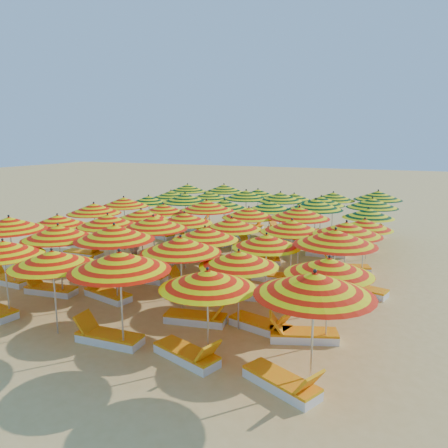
# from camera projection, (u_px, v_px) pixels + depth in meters

# --- Properties ---
(ground) EXTENTS (120.00, 120.00, 0.00)m
(ground) POSITION_uv_depth(u_px,v_px,m) (219.00, 265.00, 17.71)
(ground) COLOR #DDB162
(ground) RESTS_ON ground
(umbrella_1) EXTENTS (2.82, 2.82, 2.32)m
(umbrella_1) POSITION_uv_depth(u_px,v_px,m) (3.00, 248.00, 12.15)
(umbrella_1) COLOR silver
(umbrella_1) RESTS_ON ground
(umbrella_2) EXTENTS (2.87, 2.87, 2.32)m
(umbrella_2) POSITION_uv_depth(u_px,v_px,m) (52.00, 259.00, 11.10)
(umbrella_2) COLOR silver
(umbrella_2) RESTS_ON ground
(umbrella_3) EXTENTS (2.44, 2.44, 2.55)m
(umbrella_3) POSITION_uv_depth(u_px,v_px,m) (120.00, 261.00, 10.14)
(umbrella_3) COLOR silver
(umbrella_3) RESTS_ON ground
(umbrella_4) EXTENTS (2.51, 2.51, 2.30)m
(umbrella_4) POSITION_uv_depth(u_px,v_px,m) (208.00, 279.00, 9.54)
(umbrella_4) COLOR silver
(umbrella_4) RESTS_ON ground
(umbrella_5) EXTENTS (3.16, 3.16, 2.55)m
(umbrella_5) POSITION_uv_depth(u_px,v_px,m) (314.00, 284.00, 8.54)
(umbrella_5) COLOR silver
(umbrella_5) RESTS_ON ground
(umbrella_6) EXTENTS (2.92, 2.92, 2.55)m
(umbrella_6) POSITION_uv_depth(u_px,v_px,m) (9.00, 224.00, 14.56)
(umbrella_6) COLOR silver
(umbrella_6) RESTS_ON ground
(umbrella_7) EXTENTS (2.96, 2.96, 2.44)m
(umbrella_7) POSITION_uv_depth(u_px,v_px,m) (58.00, 232.00, 13.74)
(umbrella_7) COLOR silver
(umbrella_7) RESTS_ON ground
(umbrella_8) EXTENTS (3.11, 3.11, 2.57)m
(umbrella_8) POSITION_uv_depth(u_px,v_px,m) (114.00, 233.00, 13.13)
(umbrella_8) COLOR silver
(umbrella_8) RESTS_ON ground
(umbrella_9) EXTENTS (2.33, 2.33, 2.42)m
(umbrella_9) POSITION_uv_depth(u_px,v_px,m) (181.00, 245.00, 12.16)
(umbrella_9) COLOR silver
(umbrella_9) RESTS_ON ground
(umbrella_10) EXTENTS (2.34, 2.34, 2.23)m
(umbrella_10) POSITION_uv_depth(u_px,v_px,m) (239.00, 259.00, 11.37)
(umbrella_10) COLOR silver
(umbrella_10) RESTS_ON ground
(umbrella_11) EXTENTS (2.28, 2.28, 2.30)m
(umbrella_11) POSITION_uv_depth(u_px,v_px,m) (329.00, 266.00, 10.50)
(umbrella_11) COLOR silver
(umbrella_11) RESTS_ON ground
(umbrella_12) EXTENTS (2.42, 2.42, 2.27)m
(umbrella_12) POSITION_uv_depth(u_px,v_px,m) (58.00, 220.00, 16.53)
(umbrella_12) COLOR silver
(umbrella_12) RESTS_ON ground
(umbrella_13) EXTENTS (2.27, 2.27, 2.41)m
(umbrella_13) POSITION_uv_depth(u_px,v_px,m) (108.00, 220.00, 15.84)
(umbrella_13) COLOR silver
(umbrella_13) RESTS_ON ground
(umbrella_14) EXTENTS (2.47, 2.47, 2.49)m
(umbrella_14) POSITION_uv_depth(u_px,v_px,m) (153.00, 223.00, 15.02)
(umbrella_14) COLOR silver
(umbrella_14) RESTS_ON ground
(umbrella_15) EXTENTS (2.32, 2.32, 2.31)m
(umbrella_15) POSITION_uv_depth(u_px,v_px,m) (205.00, 233.00, 14.07)
(umbrella_15) COLOR silver
(umbrella_15) RESTS_ON ground
(umbrella_16) EXTENTS (2.77, 2.77, 2.25)m
(umbrella_16) POSITION_uv_depth(u_px,v_px,m) (266.00, 241.00, 13.29)
(umbrella_16) COLOR silver
(umbrella_16) RESTS_ON ground
(umbrella_17) EXTENTS (2.64, 2.64, 2.56)m
(umbrella_17) POSITION_uv_depth(u_px,v_px,m) (335.00, 237.00, 12.54)
(umbrella_17) COLOR silver
(umbrella_17) RESTS_ON ground
(umbrella_18) EXTENTS (2.57, 2.57, 2.42)m
(umbrella_18) POSITION_uv_depth(u_px,v_px,m) (94.00, 208.00, 18.44)
(umbrella_18) COLOR silver
(umbrella_18) RESTS_ON ground
(umbrella_19) EXTENTS (2.26, 2.26, 2.28)m
(umbrella_19) POSITION_uv_depth(u_px,v_px,m) (141.00, 214.00, 17.76)
(umbrella_19) COLOR silver
(umbrella_19) RESTS_ON ground
(umbrella_20) EXTENTS (2.82, 2.82, 2.31)m
(umbrella_20) POSITION_uv_depth(u_px,v_px,m) (184.00, 218.00, 16.80)
(umbrella_20) COLOR silver
(umbrella_20) RESTS_ON ground
(umbrella_21) EXTENTS (2.62, 2.62, 2.29)m
(umbrella_21) POSITION_uv_depth(u_px,v_px,m) (232.00, 224.00, 15.80)
(umbrella_21) COLOR silver
(umbrella_21) RESTS_ON ground
(umbrella_22) EXTENTS (2.68, 2.68, 2.35)m
(umbrella_22) POSITION_uv_depth(u_px,v_px,m) (292.00, 226.00, 15.05)
(umbrella_22) COLOR silver
(umbrella_22) RESTS_ON ground
(umbrella_23) EXTENTS (2.46, 2.46, 2.46)m
(umbrella_23) POSITION_uv_depth(u_px,v_px,m) (346.00, 229.00, 14.13)
(umbrella_23) COLOR silver
(umbrella_23) RESTS_ON ground
(umbrella_24) EXTENTS (2.36, 2.36, 2.42)m
(umbrella_24) POSITION_uv_depth(u_px,v_px,m) (124.00, 202.00, 20.36)
(umbrella_24) COLOR silver
(umbrella_24) RESTS_ON ground
(umbrella_25) EXTENTS (2.11, 2.11, 2.23)m
(umbrella_25) POSITION_uv_depth(u_px,v_px,m) (164.00, 209.00, 19.52)
(umbrella_25) COLOR silver
(umbrella_25) RESTS_ON ground
(umbrella_26) EXTENTS (3.07, 3.07, 2.50)m
(umbrella_26) POSITION_uv_depth(u_px,v_px,m) (206.00, 205.00, 18.81)
(umbrella_26) COLOR silver
(umbrella_26) RESTS_ON ground
(umbrella_27) EXTENTS (2.51, 2.51, 2.34)m
(umbrella_27) POSITION_uv_depth(u_px,v_px,m) (249.00, 213.00, 17.83)
(umbrella_27) COLOR silver
(umbrella_27) RESTS_ON ground
(umbrella_28) EXTENTS (2.94, 2.94, 2.52)m
(umbrella_28) POSITION_uv_depth(u_px,v_px,m) (299.00, 213.00, 16.90)
(umbrella_28) COLOR silver
(umbrella_28) RESTS_ON ground
(umbrella_29) EXTENTS (2.36, 2.36, 2.19)m
(umbrella_29) POSITION_uv_depth(u_px,v_px,m) (365.00, 224.00, 16.10)
(umbrella_29) COLOR silver
(umbrella_29) RESTS_ON ground
(umbrella_30) EXTENTS (2.50, 2.50, 2.23)m
(umbrella_30) POSITION_uv_depth(u_px,v_px,m) (149.00, 200.00, 22.28)
(umbrella_30) COLOR silver
(umbrella_30) RESTS_ON ground
(umbrella_31) EXTENTS (2.53, 2.53, 2.49)m
(umbrella_31) POSITION_uv_depth(u_px,v_px,m) (185.00, 198.00, 21.25)
(umbrella_31) COLOR silver
(umbrella_31) RESTS_ON ground
(umbrella_32) EXTENTS (2.81, 2.81, 2.26)m
(umbrella_32) POSITION_uv_depth(u_px,v_px,m) (225.00, 204.00, 20.58)
(umbrella_32) COLOR silver
(umbrella_32) RESTS_ON ground
(umbrella_33) EXTENTS (2.57, 2.57, 2.33)m
(umbrella_33) POSITION_uv_depth(u_px,v_px,m) (269.00, 206.00, 19.66)
(umbrella_33) COLOR silver
(umbrella_33) RESTS_ON ground
(umbrella_34) EXTENTS (2.97, 2.97, 2.52)m
(umbrella_34) POSITION_uv_depth(u_px,v_px,m) (316.00, 204.00, 19.00)
(umbrella_34) COLOR silver
(umbrella_34) RESTS_ON ground
(umbrella_35) EXTENTS (2.52, 2.52, 2.26)m
(umbrella_35) POSITION_uv_depth(u_px,v_px,m) (368.00, 213.00, 18.16)
(umbrella_35) COLOR silver
(umbrella_35) RESTS_ON ground
(umbrella_36) EXTENTS (2.80, 2.80, 2.29)m
(umbrella_36) POSITION_uv_depth(u_px,v_px,m) (171.00, 194.00, 23.97)
(umbrella_36) COLOR silver
(umbrella_36) RESTS_ON ground
(umbrella_37) EXTENTS (2.49, 2.49, 2.31)m
(umbrella_37) POSITION_uv_depth(u_px,v_px,m) (209.00, 195.00, 23.47)
(umbrella_37) COLOR silver
(umbrella_37) RESTS_ON ground
(umbrella_38) EXTENTS (3.11, 3.11, 2.51)m
(umbrella_38) POSITION_uv_depth(u_px,v_px,m) (246.00, 195.00, 22.30)
(umbrella_38) COLOR silver
(umbrella_38) RESTS_ON ground
(umbrella_39) EXTENTS (2.79, 2.79, 2.48)m
(umbrella_39) POSITION_uv_depth(u_px,v_px,m) (280.00, 197.00, 21.69)
(umbrella_39) COLOR silver
(umbrella_39) RESTS_ON ground
(umbrella_40) EXTENTS (2.48, 2.48, 2.39)m
(umbrella_40) POSITION_uv_depth(u_px,v_px,m) (321.00, 201.00, 20.85)
(umbrella_40) COLOR silver
(umbrella_40) RESTS_ON ground
(umbrella_41) EXTENTS (2.98, 2.98, 2.46)m
(umbrella_41) POSITION_uv_depth(u_px,v_px,m) (372.00, 203.00, 19.78)
(umbrella_41) COLOR silver
(umbrella_41) RESTS_ON ground
(umbrella_42) EXTENTS (2.74, 2.74, 2.42)m
(umbrella_42) POSITION_uv_depth(u_px,v_px,m) (188.00, 188.00, 26.02)
(umbrella_42) COLOR silver
(umbrella_42) RESTS_ON ground
(umbrella_43) EXTENTS (3.08, 3.08, 2.51)m
(umbrella_43) POSITION_uv_depth(u_px,v_px,m) (224.00, 188.00, 25.09)
(umbrella_43) COLOR silver
(umbrella_43) RESTS_ON ground
(umbrella_44) EXTENTS (2.86, 2.86, 2.35)m
(umbrella_44) POSITION_uv_depth(u_px,v_px,m) (258.00, 193.00, 24.12)
(umbrella_44) COLOR silver
(umbrella_44) RESTS_ON ground
(umbrella_45) EXTENTS (2.33, 2.33, 2.22)m
(umbrella_45) POSITION_uv_depth(u_px,v_px,m) (294.00, 197.00, 23.33)
(umbrella_45) COLOR silver
(umbrella_45) RESTS_ON ground
(umbrella_46) EXTENTS (2.77, 2.77, 2.36)m
(umbrella_46) POSITION_uv_depth(u_px,v_px,m) (333.00, 196.00, 22.67)
(umbrella_46) COLOR silver
(umbrella_46) RESTS_ON ground
(umbrella_47) EXTENTS (3.16, 3.16, 2.53)m
(umbrella_47) POSITION_uv_depth(u_px,v_px,m) (378.00, 195.00, 21.90)
(umbrella_47) COLOR silver
(umbrella_47) RESTS_ON ground
(lounger_2) EXTENTS (1.76, 0.67, 0.69)m
(lounger_2) POSITION_uv_depth(u_px,v_px,m) (108.00, 337.00, 10.94)
(lounger_2) COLOR white
(lounger_2) RESTS_ON ground
(lounger_3) EXTENTS (1.83, 1.10, 0.69)m
(lounger_3) POSITION_uv_depth(u_px,v_px,m) (188.00, 354.00, 10.07)
(lounger_3) COLOR white
(lounger_3) RESTS_ON ground
(lounger_4) EXTENTS (1.82, 1.25, 0.69)m
(lounger_4) POSITION_uv_depth(u_px,v_px,m) (283.00, 382.00, 8.91)
(lounger_4) COLOR white
(lounger_4) RESTS_ON ground
(lounger_5) EXTENTS (1.75, 0.62, 0.69)m
(lounger_5) POSITION_uv_depth(u_px,v_px,m) (8.00, 279.00, 15.40)
(lounger_5) COLOR white
(lounger_5) RESTS_ON ground
(lounger_6) EXTENTS (1.79, 0.79, 0.69)m
(lounger_6) POSITION_uv_depth(u_px,v_px,m) (50.00, 289.00, 14.40)
(lounger_6) COLOR white
(lounger_6) RESTS_ON ground
(lounger_7) EXTENTS (1.82, 0.96, 0.69)m
(lounger_7) POSITION_uv_depth(u_px,v_px,m) (107.00, 294.00, 13.98)
(lounger_7) COLOR white
(lounger_7) RESTS_ON ground
(lounger_8) EXTENTS (1.81, 0.87, 0.69)m
(lounger_8) POSITION_uv_depth(u_px,v_px,m) (197.00, 318.00, 12.12)
(lounger_8) COLOR white
(lounger_8) RESTS_ON ground
(lounger_9) EXTENTS (1.82, 1.00, 0.69)m
(lounger_9) POSITION_uv_depth(u_px,v_px,m) (262.00, 325.00, 11.66)
(lounger_9) COLOR white
(lounger_9) RESTS_ON ground
(lounger_10) EXTENTS (1.83, 1.15, 0.69)m
(lounger_10) POSITION_uv_depth(u_px,v_px,m) (302.00, 335.00, 11.07)
(lounger_10) COLOR white
(lounger_10) RESTS_ON ground
(lounger_11) EXTENTS (1.79, 0.77, 0.69)m
(lounger_11) POSITION_uv_depth(u_px,v_px,m) (72.00, 269.00, 16.60)
(lounger_11) COLOR white
(lounger_11) RESTS_ON ground
(lounger_12) EXTENTS (1.82, 0.96, 0.69)m
(lounger_12) POSITION_uv_depth(u_px,v_px,m) (103.00, 269.00, 16.59)
(lounger_12) COLOR white
(lounger_12) RESTS_ON ground
(lounger_13) EXTENTS (1.76, 0.67, 0.69)m
(lounger_13) POSITION_uv_depth(u_px,v_px,m) (145.00, 277.00, 15.69)
(lounger_13) COLOR white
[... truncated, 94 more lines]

